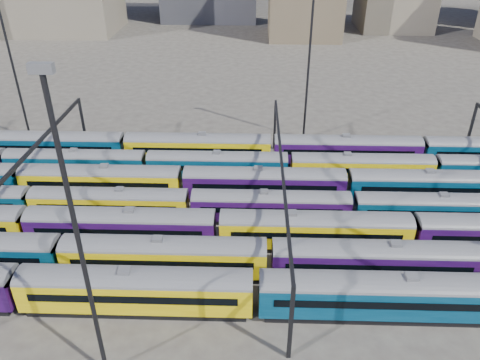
{
  "coord_description": "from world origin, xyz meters",
  "views": [
    {
      "loc": [
        6.75,
        -46.94,
        32.83
      ],
      "look_at": [
        5.1,
        4.59,
        3.0
      ],
      "focal_mm": 35.0,
      "sensor_mm": 36.0,
      "label": 1
    }
  ],
  "objects_px": {
    "rake_0": "(378,292)",
    "rake_1": "(269,255)",
    "rake_2": "(217,225)",
    "mast_2": "(77,234)"
  },
  "relations": [
    {
      "from": "rake_0",
      "to": "rake_1",
      "type": "distance_m",
      "value": 10.92
    },
    {
      "from": "rake_0",
      "to": "rake_1",
      "type": "xyz_separation_m",
      "value": [
        -9.71,
        5.0,
        -0.11
      ]
    },
    {
      "from": "rake_1",
      "to": "rake_2",
      "type": "bearing_deg",
      "value": 138.21
    },
    {
      "from": "rake_1",
      "to": "rake_2",
      "type": "distance_m",
      "value": 7.5
    },
    {
      "from": "rake_0",
      "to": "mast_2",
      "type": "height_order",
      "value": "mast_2"
    },
    {
      "from": "rake_1",
      "to": "rake_0",
      "type": "bearing_deg",
      "value": -27.25
    },
    {
      "from": "rake_2",
      "to": "mast_2",
      "type": "height_order",
      "value": "mast_2"
    },
    {
      "from": "rake_0",
      "to": "rake_2",
      "type": "xyz_separation_m",
      "value": [
        -15.3,
        10.0,
        -0.09
      ]
    },
    {
      "from": "rake_0",
      "to": "mast_2",
      "type": "relative_size",
      "value": 6.02
    },
    {
      "from": "mast_2",
      "to": "rake_0",
      "type": "bearing_deg",
      "value": 16.77
    }
  ]
}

